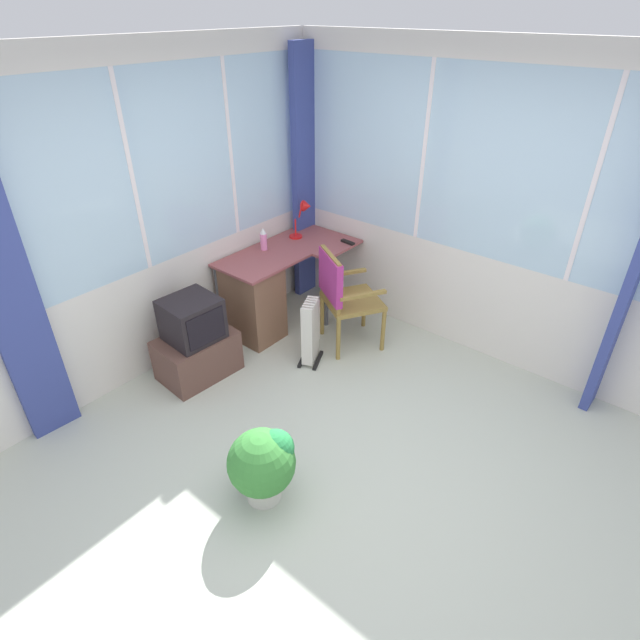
% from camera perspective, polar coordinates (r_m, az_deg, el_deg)
% --- Properties ---
extents(ground, '(4.85, 5.02, 0.06)m').
position_cam_1_polar(ground, '(3.70, 2.65, -16.83)').
color(ground, beige).
extents(north_window_panel, '(3.85, 0.07, 2.59)m').
position_cam_1_polar(north_window_panel, '(4.24, -19.72, 10.09)').
color(north_window_panel, silver).
rests_on(north_window_panel, ground).
extents(east_window_panel, '(0.07, 4.02, 2.59)m').
position_cam_1_polar(east_window_panel, '(4.42, 18.98, 11.08)').
color(east_window_panel, silver).
rests_on(east_window_panel, ground).
extents(curtain_north_left, '(0.34, 0.09, 2.49)m').
position_cam_1_polar(curtain_north_left, '(3.81, -32.11, 3.58)').
color(curtain_north_left, '#39458E').
rests_on(curtain_north_left, ground).
extents(curtain_corner, '(0.34, 0.07, 2.49)m').
position_cam_1_polar(curtain_corner, '(5.27, -1.62, 15.51)').
color(curtain_corner, '#39458E').
rests_on(curtain_corner, ground).
extents(curtain_east_far, '(0.34, 0.07, 2.49)m').
position_cam_1_polar(curtain_east_far, '(4.14, 32.45, 5.55)').
color(curtain_east_far, '#39458E').
rests_on(curtain_east_far, ground).
extents(desk, '(1.35, 0.76, 0.76)m').
position_cam_1_polar(desk, '(4.82, -7.16, 2.73)').
color(desk, '#934A4C').
rests_on(desk, ground).
extents(desk_lamp, '(0.22, 0.19, 0.38)m').
position_cam_1_polar(desk_lamp, '(5.09, -1.80, 11.98)').
color(desk_lamp, red).
rests_on(desk_lamp, desk).
extents(tv_remote, '(0.05, 0.15, 0.02)m').
position_cam_1_polar(tv_remote, '(5.02, 3.15, 8.79)').
color(tv_remote, black).
rests_on(tv_remote, desk).
extents(spray_bottle, '(0.06, 0.06, 0.22)m').
position_cam_1_polar(spray_bottle, '(4.87, -6.40, 9.05)').
color(spray_bottle, pink).
rests_on(spray_bottle, desk).
extents(wooden_armchair, '(0.66, 0.66, 0.95)m').
position_cam_1_polar(wooden_armchair, '(4.51, 2.26, 3.51)').
color(wooden_armchair, olive).
rests_on(wooden_armchair, ground).
extents(tv_on_stand, '(0.67, 0.48, 0.74)m').
position_cam_1_polar(tv_on_stand, '(4.40, -13.86, -2.47)').
color(tv_on_stand, brown).
rests_on(tv_on_stand, ground).
extents(space_heater, '(0.33, 0.27, 0.61)m').
position_cam_1_polar(space_heater, '(4.45, -1.02, -1.19)').
color(space_heater, silver).
rests_on(space_heater, ground).
extents(potted_plant, '(0.44, 0.44, 0.53)m').
position_cam_1_polar(potted_plant, '(3.32, -6.40, -15.74)').
color(potted_plant, beige).
rests_on(potted_plant, ground).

